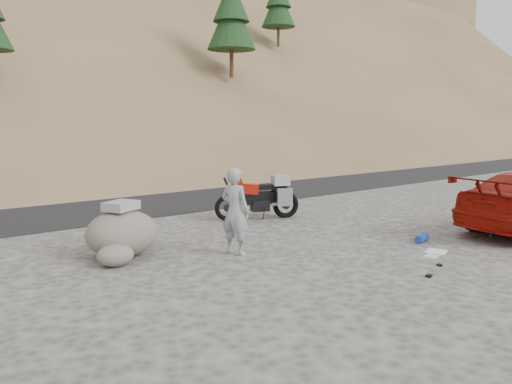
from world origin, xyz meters
The scene contains 13 objects.
ground centered at (0.00, 0.00, 0.00)m, with size 140.00×140.00×0.00m, color #484642.
road centered at (0.00, 9.00, 0.00)m, with size 120.00×7.00×0.05m, color black.
motorcycle centered at (0.50, 3.52, 0.62)m, with size 2.29×1.22×1.44m.
man centered at (-2.29, 0.99, 0.00)m, with size 0.65×0.42×1.77m, color gray.
boulder centered at (-4.15, 2.27, 0.49)m, with size 1.71×1.55×1.12m.
small_rock centered at (-4.53, 1.72, 0.21)m, with size 0.74×0.67×0.42m.
gear_white_cloth centered at (1.03, -1.51, 0.01)m, with size 0.43×0.39×0.01m, color white.
gear_blue_mat centered at (1.55, -0.84, 0.09)m, with size 0.18×0.18×0.45m, color #1B34A7.
gear_bottle centered at (3.30, -1.55, 0.11)m, with size 0.08×0.08×0.23m, color #1B34A7.
gear_funnel centered at (3.65, -1.16, 0.10)m, with size 0.16×0.16×0.20m, color #B5170C.
gear_glove_a centered at (-0.60, -2.35, 0.02)m, with size 0.13×0.09×0.04m, color black.
gear_glove_b centered at (0.15, -2.11, 0.02)m, with size 0.11×0.08×0.04m, color black.
gear_blue_cloth centered at (0.63, -1.64, 0.01)m, with size 0.33×0.24×0.01m, color #97C7EA.
Camera 1 is at (-8.21, -6.93, 2.65)m, focal length 35.00 mm.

